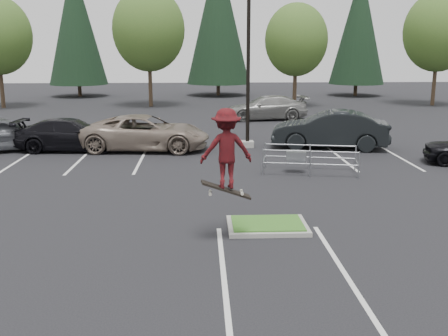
{
  "coord_description": "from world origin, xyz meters",
  "views": [
    {
      "loc": [
        -1.82,
        -13.74,
        4.93
      ],
      "look_at": [
        -1.14,
        1.5,
        1.38
      ],
      "focal_mm": 42.0,
      "sensor_mm": 36.0,
      "label": 1
    }
  ],
  "objects_px": {
    "conif_a": "(76,24)",
    "skateboarder": "(226,149)",
    "conif_b": "(218,16)",
    "light_pole": "(248,54)",
    "car_far_silver": "(266,108)",
    "conif_c": "(359,26)",
    "car_l_tan": "(146,133)",
    "decid_b": "(149,32)",
    "cart_corral": "(299,156)",
    "car_l_black": "(71,135)",
    "decid_d": "(438,34)",
    "car_r_charc": "(329,130)",
    "decid_c": "(296,42)"
  },
  "relations": [
    {
      "from": "car_l_black",
      "to": "car_far_silver",
      "type": "bearing_deg",
      "value": -43.1
    },
    {
      "from": "car_r_charc",
      "to": "decid_d",
      "type": "bearing_deg",
      "value": 154.96
    },
    {
      "from": "car_l_tan",
      "to": "car_far_silver",
      "type": "height_order",
      "value": "car_l_tan"
    },
    {
      "from": "decid_b",
      "to": "conif_c",
      "type": "xyz_separation_m",
      "value": [
        20.01,
        8.97,
        0.8
      ]
    },
    {
      "from": "decid_d",
      "to": "car_l_black",
      "type": "xyz_separation_m",
      "value": [
        -26.06,
        -18.83,
        -5.14
      ]
    },
    {
      "from": "conif_b",
      "to": "car_far_silver",
      "type": "xyz_separation_m",
      "value": [
        2.69,
        -18.5,
        -7.03
      ]
    },
    {
      "from": "conif_a",
      "to": "car_far_silver",
      "type": "height_order",
      "value": "conif_a"
    },
    {
      "from": "decid_d",
      "to": "conif_c",
      "type": "distance_m",
      "value": 10.04
    },
    {
      "from": "decid_c",
      "to": "conif_c",
      "type": "xyz_separation_m",
      "value": [
        8.01,
        9.67,
        1.59
      ]
    },
    {
      "from": "conif_b",
      "to": "car_far_silver",
      "type": "height_order",
      "value": "conif_b"
    },
    {
      "from": "decid_b",
      "to": "skateboarder",
      "type": "relative_size",
      "value": 4.18
    },
    {
      "from": "car_far_silver",
      "to": "car_l_tan",
      "type": "bearing_deg",
      "value": -40.3
    },
    {
      "from": "decid_b",
      "to": "decid_d",
      "type": "bearing_deg",
      "value": -0.48
    },
    {
      "from": "decid_d",
      "to": "car_r_charc",
      "type": "relative_size",
      "value": 1.67
    },
    {
      "from": "light_pole",
      "to": "car_l_tan",
      "type": "bearing_deg",
      "value": -174.29
    },
    {
      "from": "car_l_tan",
      "to": "conif_c",
      "type": "bearing_deg",
      "value": -28.51
    },
    {
      "from": "decid_b",
      "to": "conif_b",
      "type": "relative_size",
      "value": 0.66
    },
    {
      "from": "car_r_charc",
      "to": "cart_corral",
      "type": "bearing_deg",
      "value": -15.11
    },
    {
      "from": "light_pole",
      "to": "conif_a",
      "type": "bearing_deg",
      "value": 117.38
    },
    {
      "from": "conif_c",
      "to": "conif_a",
      "type": "bearing_deg",
      "value": 178.98
    },
    {
      "from": "conif_b",
      "to": "car_far_silver",
      "type": "relative_size",
      "value": 2.57
    },
    {
      "from": "decid_c",
      "to": "car_l_black",
      "type": "distance_m",
      "value": 23.53
    },
    {
      "from": "conif_c",
      "to": "light_pole",
      "type": "bearing_deg",
      "value": -116.15
    },
    {
      "from": "decid_b",
      "to": "car_far_silver",
      "type": "xyz_separation_m",
      "value": [
        8.7,
        -8.53,
        -5.22
      ]
    },
    {
      "from": "conif_c",
      "to": "car_r_charc",
      "type": "bearing_deg",
      "value": -108.74
    },
    {
      "from": "conif_a",
      "to": "decid_b",
      "type": "bearing_deg",
      "value": -49.83
    },
    {
      "from": "conif_c",
      "to": "car_l_black",
      "type": "xyz_separation_m",
      "value": [
        -22.07,
        -28.0,
        -6.08
      ]
    },
    {
      "from": "decid_b",
      "to": "car_far_silver",
      "type": "bearing_deg",
      "value": -44.46
    },
    {
      "from": "skateboarder",
      "to": "conif_c",
      "type": "bearing_deg",
      "value": -117.29
    },
    {
      "from": "conif_b",
      "to": "cart_corral",
      "type": "xyz_separation_m",
      "value": [
        2.09,
        -34.02,
        -7.19
      ]
    },
    {
      "from": "conif_c",
      "to": "skateboarder",
      "type": "height_order",
      "value": "conif_c"
    },
    {
      "from": "light_pole",
      "to": "cart_corral",
      "type": "distance_m",
      "value": 6.94
    },
    {
      "from": "decid_d",
      "to": "car_l_tan",
      "type": "distance_m",
      "value": 29.77
    },
    {
      "from": "conif_a",
      "to": "car_r_charc",
      "type": "xyz_separation_m",
      "value": [
        18.5,
        -28.5,
        -6.17
      ]
    },
    {
      "from": "decid_b",
      "to": "conif_c",
      "type": "bearing_deg",
      "value": 24.14
    },
    {
      "from": "light_pole",
      "to": "decid_b",
      "type": "relative_size",
      "value": 1.05
    },
    {
      "from": "conif_c",
      "to": "car_l_tan",
      "type": "xyz_separation_m",
      "value": [
        -18.5,
        -28.0,
        -6.0
      ]
    },
    {
      "from": "decid_c",
      "to": "conif_b",
      "type": "distance_m",
      "value": 12.51
    },
    {
      "from": "cart_corral",
      "to": "car_l_black",
      "type": "xyz_separation_m",
      "value": [
        -10.15,
        5.02,
        0.11
      ]
    },
    {
      "from": "decid_c",
      "to": "car_l_black",
      "type": "xyz_separation_m",
      "value": [
        -14.06,
        -18.33,
        -4.48
      ]
    },
    {
      "from": "car_far_silver",
      "to": "cart_corral",
      "type": "bearing_deg",
      "value": -8.13
    },
    {
      "from": "decid_c",
      "to": "car_r_charc",
      "type": "height_order",
      "value": "decid_c"
    },
    {
      "from": "conif_b",
      "to": "car_r_charc",
      "type": "distance_m",
      "value": 30.15
    },
    {
      "from": "conif_b",
      "to": "light_pole",
      "type": "bearing_deg",
      "value": -88.99
    },
    {
      "from": "conif_a",
      "to": "skateboarder",
      "type": "xyz_separation_m",
      "value": [
        12.8,
        -41.0,
        -4.66
      ]
    },
    {
      "from": "decid_b",
      "to": "cart_corral",
      "type": "height_order",
      "value": "decid_b"
    },
    {
      "from": "decid_b",
      "to": "conif_b",
      "type": "distance_m",
      "value": 11.78
    },
    {
      "from": "decid_c",
      "to": "cart_corral",
      "type": "xyz_separation_m",
      "value": [
        -3.9,
        -23.35,
        -4.59
      ]
    },
    {
      "from": "skateboarder",
      "to": "cart_corral",
      "type": "bearing_deg",
      "value": -120.43
    },
    {
      "from": "decid_d",
      "to": "car_l_black",
      "type": "distance_m",
      "value": 32.56
    }
  ]
}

